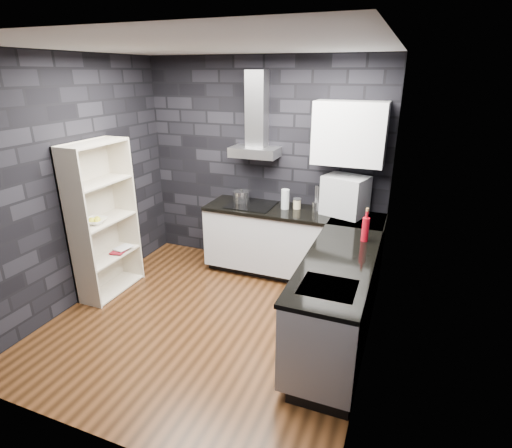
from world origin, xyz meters
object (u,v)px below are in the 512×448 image
Objects in this scene: pot at (241,197)px; fruit_bowl at (95,221)px; red_bottle at (365,229)px; bookshelf at (103,221)px; appliance_garage at (345,196)px; glass_vase at (285,199)px; storage_jar at (297,204)px; utensil_crock at (316,207)px.

pot is 0.89× the size of fruit_bowl.
red_bottle is at bearing -23.37° from pot.
pot is at bearing 44.70° from bookshelf.
bookshelf reaches higher than appliance_garage.
glass_vase is 1.00× the size of red_bottle.
glass_vase is 2.23m from fruit_bowl.
pot is 0.75m from storage_jar.
fruit_bowl is at bearing -132.04° from pot.
glass_vase is at bearing -3.82° from pot.
fruit_bowl is at bearing -145.30° from storage_jar.
utensil_crock is at bearing -160.19° from appliance_garage.
bookshelf is at bearing -150.99° from utensil_crock.
pot is at bearing -179.77° from utensil_crock.
glass_vase and red_bottle have the same top height.
storage_jar is (0.75, 0.02, -0.02)m from pot.
pot is at bearing 156.63° from red_bottle.
bookshelf reaches higher than red_bottle.
glass_vase reaches higher than storage_jar.
fruit_bowl is (-1.81, -1.29, -0.09)m from glass_vase.
glass_vase is 0.16m from storage_jar.
bookshelf is (-2.20, -1.22, -0.06)m from utensil_crock.
storage_jar is at bearing 141.24° from red_bottle.
storage_jar is at bearing 177.12° from utensil_crock.
glass_vase is (0.61, -0.04, 0.05)m from pot.
pot is 0.86× the size of red_bottle.
pot is 0.61m from glass_vase.
appliance_garage reaches higher than glass_vase.
pot is 0.99m from utensil_crock.
glass_vase is 1.25m from red_bottle.
utensil_crock is 2.57m from fruit_bowl.
pot is 0.44× the size of appliance_garage.
glass_vase is 1.04× the size of fruit_bowl.
appliance_garage is at bearing 2.59° from utensil_crock.
glass_vase is at bearing -158.02° from appliance_garage.
appliance_garage is at bearing 4.76° from glass_vase.
utensil_crock is at bearing 31.37° from fruit_bowl.
pot is 1.83× the size of utensil_crock.
glass_vase is 2.12× the size of storage_jar.
utensil_crock is at bearing 132.89° from red_bottle.
red_bottle is 2.91m from bookshelf.
red_bottle is (0.67, -0.72, 0.06)m from utensil_crock.
pot is 0.86× the size of glass_vase.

